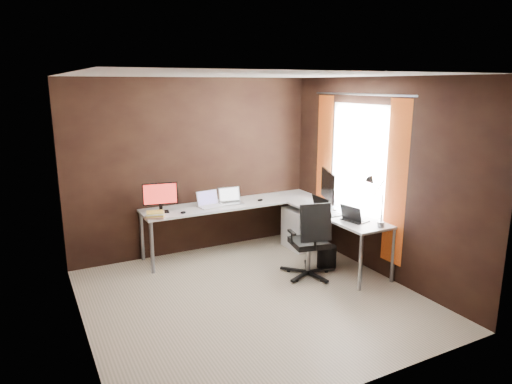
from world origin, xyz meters
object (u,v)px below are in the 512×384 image
Objects in this scene: drawer_pedestal at (301,228)px; book_stack at (155,215)px; laptop_black_big at (325,210)px; office_chair at (310,254)px; laptop_white at (209,203)px; wastebasket at (327,257)px; monitor_right at (328,187)px; desk_lamp at (375,195)px; monitor_left at (160,196)px; laptop_silver at (231,200)px; laptop_black_small at (353,218)px.

book_stack is (-2.16, 0.15, 0.47)m from drawer_pedestal.
laptop_black_big is 0.64m from office_chair.
laptop_white is 1.16× the size of wastebasket.
monitor_right is 0.98× the size of desk_lamp.
desk_lamp is at bearing -72.72° from wastebasket.
monitor_left reaches higher than laptop_black_big.
monitor_right is at bearing -13.44° from monitor_left.
monitor_right is 1.00m from office_chair.
drawer_pedestal is 1.16m from laptop_silver.
laptop_silver is at bearing 0.02° from laptop_white.
desk_lamp reaches higher than laptop_black_small.
monitor_right reaches higher than laptop_white.
office_chair is 0.41m from wastebasket.
monitor_left is 1.54× the size of wastebasket.
laptop_black_big is at bearing -23.60° from book_stack.
laptop_silver is at bearing 10.22° from monitor_left.
monitor_right is at bearing -16.46° from laptop_black_small.
laptop_white is 0.35m from laptop_silver.
monitor_right reaches higher than laptop_black_big.
drawer_pedestal is 0.97× the size of desk_lamp.
monitor_left is 1.53× the size of book_stack.
laptop_white is 0.55× the size of desk_lamp.
monitor_right reaches higher than drawer_pedestal.
monitor_right reaches higher than wastebasket.
book_stack is (-2.04, 0.89, -0.02)m from laptop_black_big.
desk_lamp is at bearing -86.75° from drawer_pedestal.
monitor_left is 1.23× the size of laptop_black_big.
monitor_right is 1.41m from laptop_silver.
monitor_left is at bearing 171.29° from laptop_white.
wastebasket is at bearing -21.61° from monitor_left.
monitor_right is 0.94m from wastebasket.
laptop_silver is (1.03, 0.01, -0.18)m from monitor_left.
monitor_right is 1.78× the size of laptop_white.
laptop_silver is 1.17× the size of book_stack.
monitor_left is at bearing 151.96° from office_chair.
laptop_black_big is 1.24× the size of book_stack.
laptop_black_big is at bearing 94.76° from wastebasket.
monitor_left is at bearing 89.45° from monitor_right.
desk_lamp reaches higher than laptop_white.
monitor_right is 2.34m from book_stack.
laptop_black_small is at bearing -27.21° from monitor_left.
laptop_black_small is (0.12, -0.42, -0.01)m from laptop_black_big.
monitor_right is 2.03× the size of book_stack.
wastebasket is (0.88, -1.17, -0.63)m from laptop_silver.
monitor_right reaches higher than laptop_silver.
office_chair is at bearing -161.14° from wastebasket.
laptop_black_small is (0.00, -1.16, 0.48)m from drawer_pedestal.
laptop_black_small reaches higher than wastebasket.
office_chair is 3.35× the size of wastebasket.
laptop_silver is 1.83m from laptop_black_small.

